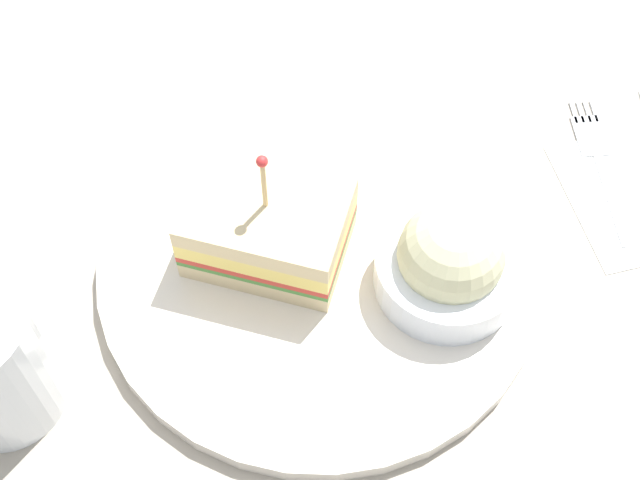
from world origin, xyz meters
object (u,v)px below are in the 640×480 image
(coleslaw_bowl, at_px, (449,262))
(sandwich_half_center, at_px, (268,227))
(fork, at_px, (597,153))
(plate, at_px, (320,262))

(coleslaw_bowl, bearing_deg, sandwich_half_center, -27.23)
(coleslaw_bowl, bearing_deg, fork, -151.26)
(sandwich_half_center, bearing_deg, coleslaw_bowl, 152.77)
(fork, bearing_deg, coleslaw_bowl, 28.74)
(plate, distance_m, coleslaw_bowl, 0.09)
(fork, bearing_deg, sandwich_half_center, 5.97)
(plate, height_order, fork, plate)
(sandwich_half_center, height_order, fork, sandwich_half_center)
(plate, xyz_separation_m, sandwich_half_center, (0.03, -0.01, 0.03))
(coleslaw_bowl, xyz_separation_m, fork, (-0.14, -0.08, -0.03))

